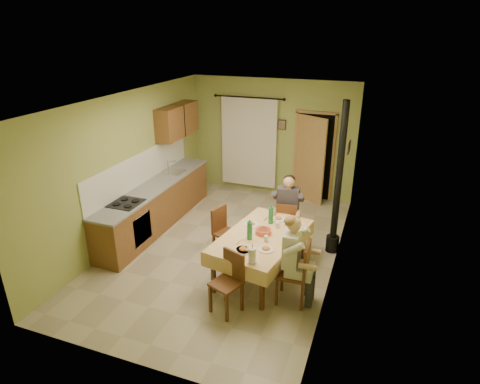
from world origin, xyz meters
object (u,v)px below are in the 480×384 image
at_px(chair_far, 286,232).
at_px(man_right, 294,250).
at_px(chair_near, 227,294).
at_px(man_far, 288,204).
at_px(chair_left, 226,242).
at_px(dining_table, 261,255).
at_px(chair_right, 293,284).
at_px(stove_flue, 337,201).

height_order(chair_far, man_right, man_right).
bearing_deg(chair_near, man_far, -78.33).
bearing_deg(man_right, chair_left, 57.81).
height_order(chair_far, chair_near, chair_near).
bearing_deg(man_far, chair_left, -146.57).
height_order(dining_table, chair_right, chair_right).
relative_size(chair_near, chair_left, 1.00).
xyz_separation_m(dining_table, stove_flue, (1.01, 1.21, 0.65)).
height_order(dining_table, man_right, man_right).
xyz_separation_m(chair_near, stove_flue, (1.21, 2.27, 0.74)).
bearing_deg(chair_far, man_right, -78.91).
distance_m(chair_far, man_far, 0.59).
relative_size(chair_far, chair_right, 0.93).
distance_m(dining_table, chair_far, 1.10).
xyz_separation_m(dining_table, chair_far, (0.16, 1.08, -0.09)).
bearing_deg(chair_right, man_right, 90.00).
bearing_deg(chair_near, chair_right, -125.22).
xyz_separation_m(chair_near, man_right, (0.83, 0.57, 0.59)).
bearing_deg(chair_right, chair_near, 121.99).
bearing_deg(dining_table, chair_near, -90.57).
bearing_deg(chair_far, chair_right, -78.41).
distance_m(man_right, stove_flue, 1.74).
xyz_separation_m(dining_table, chair_left, (-0.77, 0.33, -0.09)).
height_order(chair_near, man_far, man_far).
distance_m(dining_table, stove_flue, 1.70).
distance_m(chair_far, chair_left, 1.19).
xyz_separation_m(dining_table, man_right, (0.64, -0.49, 0.50)).
height_order(man_far, man_right, same).
distance_m(man_far, stove_flue, 0.87).
height_order(chair_far, stove_flue, stove_flue).
bearing_deg(man_right, dining_table, 50.68).
relative_size(chair_right, man_far, 0.72).
xyz_separation_m(chair_right, chair_left, (-1.43, 0.82, -0.00)).
xyz_separation_m(man_right, stove_flue, (0.37, 1.70, 0.15)).
relative_size(chair_left, stove_flue, 0.34).
height_order(dining_table, man_far, man_far).
relative_size(chair_far, stove_flue, 0.33).
xyz_separation_m(dining_table, chair_near, (-0.19, -1.06, -0.09)).
relative_size(chair_right, chair_left, 1.06).
distance_m(chair_near, stove_flue, 2.67).
bearing_deg(chair_near, chair_far, -78.42).
distance_m(man_far, man_right, 1.66).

